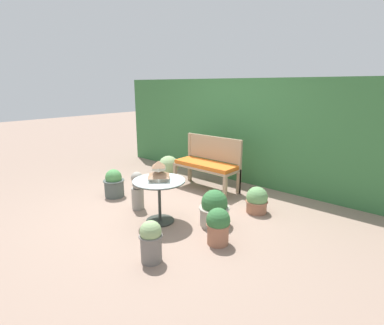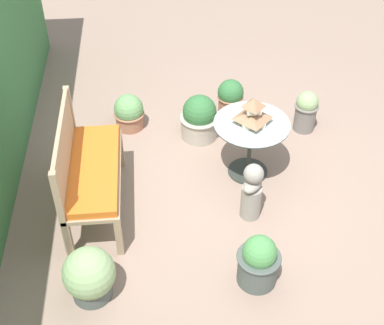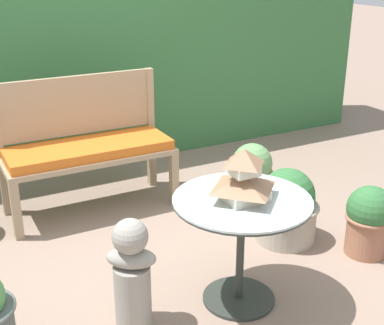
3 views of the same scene
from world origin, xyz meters
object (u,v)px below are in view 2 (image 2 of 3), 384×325
garden_bust (252,191)px  potted_plant_bench_left (129,113)px  pagoda_birdhouse (253,113)px  potted_plant_path_edge (230,98)px  patio_table (251,134)px  potted_plant_hedge_corner (199,118)px  potted_plant_table_near (90,276)px  potted_plant_patio_mid (258,261)px  garden_bench (94,172)px  potted_plant_bench_right (306,110)px

garden_bust → potted_plant_bench_left: garden_bust is taller
pagoda_birdhouse → potted_plant_path_edge: size_ratio=0.63×
patio_table → potted_plant_hedge_corner: patio_table is taller
potted_plant_path_edge → potted_plant_hedge_corner: bearing=132.1°
pagoda_birdhouse → potted_plant_bench_left: bearing=53.6°
potted_plant_table_near → potted_plant_hedge_corner: potted_plant_hedge_corner is taller
garden_bust → potted_plant_patio_mid: 0.77m
pagoda_birdhouse → garden_bench: bearing=103.5°
garden_bust → potted_plant_hedge_corner: 1.32m
pagoda_birdhouse → potted_plant_bench_left: 1.62m
garden_bust → pagoda_birdhouse: bearing=27.9°
garden_bust → potted_plant_hedge_corner: garden_bust is taller
potted_plant_patio_mid → potted_plant_hedge_corner: (2.03, 0.29, 0.00)m
pagoda_birdhouse → garden_bust: size_ratio=0.48×
potted_plant_path_edge → potted_plant_hedge_corner: potted_plant_hedge_corner is taller
pagoda_birdhouse → potted_plant_bench_left: (0.90, 1.23, -0.56)m
potted_plant_path_edge → potted_plant_bench_right: size_ratio=0.96×
garden_bust → potted_plant_table_near: garden_bust is taller
patio_table → potted_plant_bench_left: 1.55m
pagoda_birdhouse → potted_plant_hedge_corner: bearing=33.9°
garden_bench → potted_plant_patio_mid: garden_bench is taller
patio_table → pagoda_birdhouse: bearing=-63.4°
garden_bench → potted_plant_path_edge: (1.39, -1.49, -0.21)m
potted_plant_path_edge → garden_bench: bearing=133.0°
potted_plant_path_edge → potted_plant_patio_mid: bearing=177.3°
patio_table → potted_plant_hedge_corner: size_ratio=1.44×
potted_plant_bench_left → potted_plant_bench_right: size_ratio=0.85×
potted_plant_bench_left → garden_bust: bearing=-143.0°
patio_table → garden_bench: bearing=103.5°
patio_table → potted_plant_patio_mid: 1.40m
pagoda_birdhouse → potted_plant_table_near: size_ratio=0.60×
pagoda_birdhouse → potted_plant_bench_left: pagoda_birdhouse is taller
potted_plant_patio_mid → potted_plant_bench_left: (2.27, 1.07, -0.04)m
garden_bench → potted_plant_bench_left: garden_bench is taller
patio_table → potted_plant_bench_right: 1.05m
garden_bust → potted_plant_patio_mid: (-0.76, 0.07, -0.07)m
potted_plant_table_near → potted_plant_patio_mid: bearing=-89.1°
potted_plant_patio_mid → potted_plant_hedge_corner: size_ratio=0.97×
garden_bust → potted_plant_table_near: size_ratio=1.25×
potted_plant_patio_mid → potted_plant_bench_right: 2.25m
patio_table → potted_plant_bench_left: patio_table is taller
pagoda_birdhouse → garden_bust: (-0.61, 0.08, -0.45)m
garden_bench → patio_table: bearing=-76.5°
garden_bench → potted_plant_table_near: bearing=179.4°
patio_table → potted_plant_path_edge: 1.05m
pagoda_birdhouse → potted_plant_table_near: bearing=132.0°
patio_table → potted_plant_table_near: patio_table is taller
potted_plant_bench_right → garden_bench: bearing=114.6°
potted_plant_bench_left → potted_plant_bench_right: 2.01m
potted_plant_path_edge → garden_bust: bearing=178.7°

